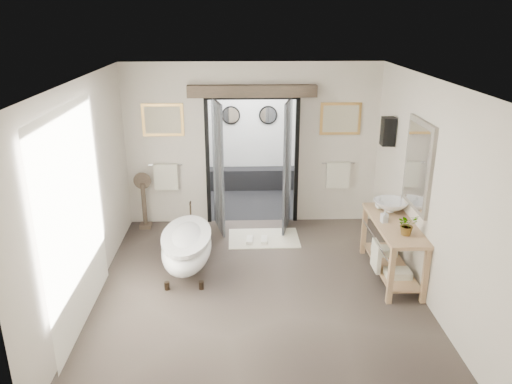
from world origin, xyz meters
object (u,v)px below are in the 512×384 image
rug (264,238)px  basin (391,206)px  vanity (391,245)px  clawfoot_tub (187,246)px

rug → basin: bearing=-26.2°
rug → basin: size_ratio=2.31×
vanity → basin: bearing=79.3°
rug → clawfoot_tub: bearing=-139.1°
clawfoot_tub → basin: bearing=2.4°
vanity → basin: (0.08, 0.43, 0.43)m
clawfoot_tub → basin: (3.06, 0.13, 0.55)m
clawfoot_tub → rug: 1.64m
vanity → rug: 2.28m
clawfoot_tub → vanity: 3.00m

